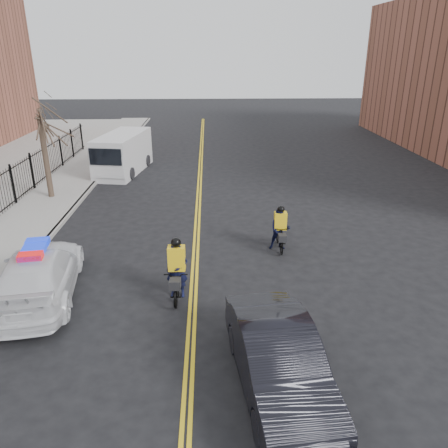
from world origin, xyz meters
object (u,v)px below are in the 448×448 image
cyclist_far (280,232)px  cargo_van (122,154)px  cyclist_near (177,276)px  police_cruiser (39,274)px  dark_sedan (279,361)px

cyclist_far → cargo_van: bearing=125.4°
cyclist_near → cargo_van: bearing=107.4°
cyclist_near → cyclist_far: bearing=43.5°
cargo_van → cyclist_far: 14.17m
cargo_van → cyclist_near: (4.34, -15.01, -0.48)m
cargo_van → cyclist_far: (8.04, -11.65, -0.47)m
cargo_van → cyclist_near: cargo_van is taller
police_cruiser → dark_sedan: (6.75, -4.27, 0.00)m
police_cruiser → cyclist_near: cyclist_near is taller
dark_sedan → cyclist_far: cyclist_far is taller
cargo_van → police_cruiser: bearing=-80.4°
police_cruiser → cyclist_far: (7.95, 3.24, -0.09)m
dark_sedan → cargo_van: cargo_van is taller
cyclist_far → dark_sedan: bearing=-98.3°
cargo_van → cyclist_near: size_ratio=2.93×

